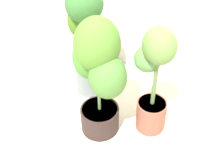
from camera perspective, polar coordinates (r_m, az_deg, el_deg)
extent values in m
plane|color=silver|center=(1.80, -6.00, -13.27)|extent=(8.00, 8.00, 0.00)
cylinder|color=slate|center=(2.07, -4.82, -0.83)|extent=(0.20, 0.20, 0.22)
cylinder|color=#3A3019|center=(2.00, -4.97, 1.41)|extent=(0.18, 0.18, 0.02)
cylinder|color=olive|center=(1.85, -5.44, 8.50)|extent=(0.02, 0.02, 0.55)
ellipsoid|color=#396E32|center=(1.76, -5.85, 14.47)|extent=(0.26, 0.26, 0.23)
ellipsoid|color=#45711F|center=(1.88, -6.90, 11.10)|extent=(0.23, 0.23, 0.25)
cylinder|color=#33231F|center=(1.79, -2.55, -9.16)|extent=(0.25, 0.25, 0.17)
cylinder|color=#463522|center=(1.73, -2.62, -7.37)|extent=(0.23, 0.23, 0.02)
cylinder|color=#5C8045|center=(1.55, -2.91, -0.12)|extent=(0.02, 0.02, 0.54)
ellipsoid|color=#588B2F|center=(1.43, -3.16, 6.36)|extent=(0.31, 0.31, 0.31)
ellipsoid|color=#4D8A31|center=(1.57, -4.95, 3.36)|extent=(0.25, 0.24, 0.26)
ellipsoid|color=#528538|center=(1.46, -0.90, -0.51)|extent=(0.30, 0.30, 0.26)
cylinder|color=#944F3E|center=(1.80, 8.14, -8.36)|extent=(0.19, 0.19, 0.21)
cylinder|color=#3E321A|center=(1.73, 8.43, -6.10)|extent=(0.17, 0.17, 0.02)
cylinder|color=#5C7B3E|center=(1.57, 9.22, 0.34)|extent=(0.03, 0.03, 0.47)
ellipsoid|color=olive|center=(1.47, 9.92, 5.91)|extent=(0.26, 0.24, 0.22)
ellipsoid|color=#61914C|center=(1.58, 7.61, 3.32)|extent=(0.22, 0.22, 0.17)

